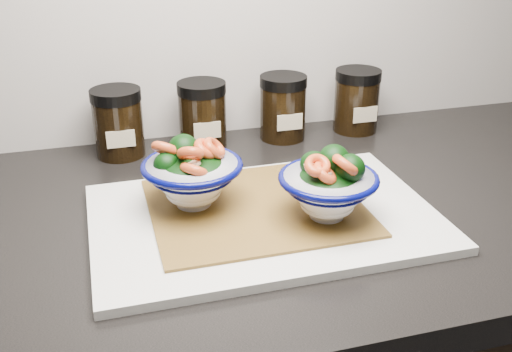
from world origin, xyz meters
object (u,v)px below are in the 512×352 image
object	(u,v)px
spice_jar_a	(118,123)
spice_jar_d	(357,100)
bowl_right	(329,187)
bowl_left	(191,175)
cutting_board	(264,218)
spice_jar_b	(202,115)
spice_jar_c	(283,107)

from	to	relation	value
spice_jar_a	spice_jar_d	distance (m)	0.42
bowl_right	spice_jar_a	size ratio (longest dim) A/B	1.14
bowl_left	bowl_right	distance (m)	0.18
spice_jar_a	bowl_left	bearing A→B (deg)	-71.57
cutting_board	spice_jar_d	xyz separation A→B (m)	(0.26, 0.28, 0.05)
spice_jar_a	spice_jar_d	xyz separation A→B (m)	(0.42, 0.00, 0.00)
bowl_left	spice_jar_d	world-z (taller)	bowl_left
cutting_board	spice_jar_a	bearing A→B (deg)	120.32
cutting_board	spice_jar_b	size ratio (longest dim) A/B	3.98
bowl_right	cutting_board	bearing A→B (deg)	155.64
cutting_board	bowl_left	distance (m)	0.11
spice_jar_d	spice_jar_a	bearing A→B (deg)	180.00
spice_jar_d	cutting_board	bearing A→B (deg)	-132.53
cutting_board	spice_jar_c	xyz separation A→B (m)	(0.12, 0.28, 0.05)
spice_jar_c	spice_jar_b	bearing A→B (deg)	180.00
bowl_right	spice_jar_d	size ratio (longest dim) A/B	1.14
cutting_board	spice_jar_b	distance (m)	0.29
spice_jar_a	spice_jar_b	size ratio (longest dim) A/B	1.00
spice_jar_d	spice_jar_b	bearing A→B (deg)	180.00
spice_jar_a	spice_jar_b	bearing A→B (deg)	0.00
bowl_left	spice_jar_b	xyz separation A→B (m)	(0.06, 0.24, -0.00)
spice_jar_c	spice_jar_a	bearing A→B (deg)	180.00
spice_jar_c	spice_jar_d	distance (m)	0.14
bowl_right	spice_jar_d	bearing A→B (deg)	59.92
spice_jar_c	spice_jar_d	bearing A→B (deg)	0.00
spice_jar_a	cutting_board	bearing A→B (deg)	-59.68
bowl_left	spice_jar_d	distance (m)	0.42
cutting_board	spice_jar_c	bearing A→B (deg)	67.24
spice_jar_b	bowl_right	bearing A→B (deg)	-72.38
spice_jar_a	spice_jar_d	world-z (taller)	same
bowl_right	spice_jar_c	bearing A→B (deg)	82.30
spice_jar_c	cutting_board	bearing A→B (deg)	-112.76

